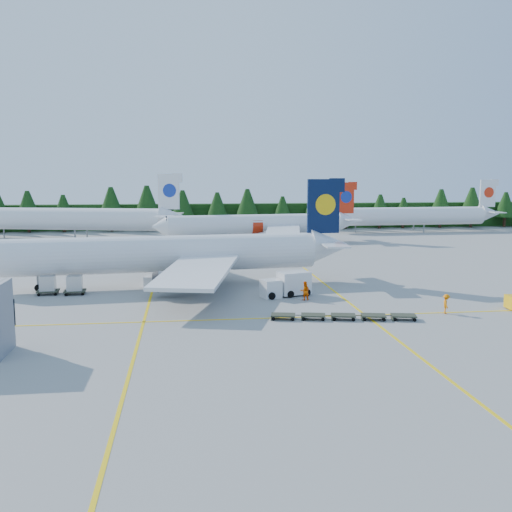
{
  "coord_description": "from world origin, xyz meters",
  "views": [
    {
      "loc": [
        -10.27,
        -55.29,
        12.66
      ],
      "look_at": [
        -2.2,
        9.2,
        3.5
      ],
      "focal_mm": 40.0,
      "sensor_mm": 36.0,
      "label": 1
    }
  ],
  "objects": [
    {
      "name": "crew_b",
      "position": [
        1.8,
        0.98,
        0.98
      ],
      "size": [
        1.07,
        0.9,
        1.96
      ],
      "primitive_type": "imported",
      "rotation": [
        0.0,
        0.0,
        3.32
      ],
      "color": "#FF6005",
      "rests_on": "ground"
    },
    {
      "name": "treeline_hedge",
      "position": [
        0.0,
        82.0,
        3.0
      ],
      "size": [
        220.0,
        4.0,
        6.0
      ],
      "primitive_type": "cube",
      "color": "black",
      "rests_on": "ground"
    },
    {
      "name": "airstairs",
      "position": [
        -12.74,
        11.04,
        0.82
      ],
      "size": [
        4.63,
        6.29,
        3.77
      ],
      "rotation": [
        0.0,
        0.0,
        -0.29
      ],
      "color": "silver",
      "rests_on": "ground"
    },
    {
      "name": "uld_pair",
      "position": [
        -23.58,
        6.95,
        1.16
      ],
      "size": [
        5.21,
        2.18,
        1.72
      ],
      "rotation": [
        0.0,
        0.0,
        0.07
      ],
      "color": "#333728",
      "rests_on": "ground"
    },
    {
      "name": "crew_c",
      "position": [
        13.62,
        -6.32,
        0.91
      ],
      "size": [
        0.73,
        0.88,
        1.82
      ],
      "primitive_type": "imported",
      "rotation": [
        0.0,
        0.0,
        1.24
      ],
      "color": "orange",
      "rests_on": "ground"
    },
    {
      "name": "service_truck",
      "position": [
        0.22,
        3.16,
        1.26
      ],
      "size": [
        5.61,
        3.44,
        2.55
      ],
      "rotation": [
        0.0,
        0.0,
        0.31
      ],
      "color": "white",
      "rests_on": "ground"
    },
    {
      "name": "airliner_far_right",
      "position": [
        39.37,
        68.21,
        3.7
      ],
      "size": [
        40.57,
        5.53,
        11.79
      ],
      "rotation": [
        0.0,
        0.0,
        0.04
      ],
      "color": "silver",
      "rests_on": "ground"
    },
    {
      "name": "ground",
      "position": [
        0.0,
        0.0,
        0.0
      ],
      "size": [
        320.0,
        320.0,
        0.0
      ],
      "primitive_type": "plane",
      "color": "gray",
      "rests_on": "ground"
    },
    {
      "name": "airliner_navy",
      "position": [
        -13.71,
        10.25,
        3.69
      ],
      "size": [
        42.23,
        34.63,
        12.28
      ],
      "rotation": [
        0.0,
        0.0,
        0.08
      ],
      "color": "silver",
      "rests_on": "ground"
    },
    {
      "name": "airliner_red",
      "position": [
        2.33,
        51.13,
        3.43
      ],
      "size": [
        39.11,
        32.01,
        11.39
      ],
      "rotation": [
        0.0,
        0.0,
        0.12
      ],
      "color": "silver",
      "rests_on": "ground"
    },
    {
      "name": "airliner_far_left",
      "position": [
        -34.56,
        63.83,
        4.09
      ],
      "size": [
        44.05,
        14.22,
        13.04
      ],
      "rotation": [
        0.0,
        0.0,
        -0.24
      ],
      "color": "silver",
      "rests_on": "ground"
    },
    {
      "name": "dolly_train",
      "position": [
        3.55,
        -7.31,
        0.4
      ],
      "size": [
        12.94,
        3.29,
        0.12
      ],
      "rotation": [
        0.0,
        0.0,
        -0.21
      ],
      "color": "#333728",
      "rests_on": "ground"
    },
    {
      "name": "crew_a",
      "position": [
        1.92,
        0.88,
        0.87
      ],
      "size": [
        0.7,
        0.53,
        1.74
      ],
      "primitive_type": "imported",
      "rotation": [
        0.0,
        0.0,
        -0.2
      ],
      "color": "#DA4604",
      "rests_on": "ground"
    },
    {
      "name": "taxi_stripe_b",
      "position": [
        6.0,
        20.0,
        0.01
      ],
      "size": [
        0.25,
        120.0,
        0.01
      ],
      "primitive_type": "cube",
      "color": "yellow",
      "rests_on": "ground"
    },
    {
      "name": "taxi_stripe_cross",
      "position": [
        0.0,
        -6.0,
        0.01
      ],
      "size": [
        80.0,
        0.25,
        0.01
      ],
      "primitive_type": "cube",
      "color": "yellow",
      "rests_on": "ground"
    },
    {
      "name": "taxi_stripe_a",
      "position": [
        -14.0,
        20.0,
        0.01
      ],
      "size": [
        0.25,
        120.0,
        0.01
      ],
      "primitive_type": "cube",
      "color": "yellow",
      "rests_on": "ground"
    }
  ]
}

